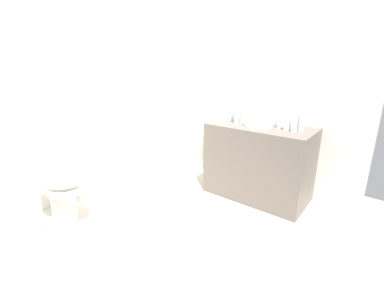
# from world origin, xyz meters

# --- Properties ---
(ground_plane) EXTENTS (3.68, 3.68, 0.00)m
(ground_plane) POSITION_xyz_m (0.00, 0.00, 0.00)
(ground_plane) COLOR beige
(wall_back_tiled) EXTENTS (3.08, 0.10, 2.46)m
(wall_back_tiled) POSITION_xyz_m (0.00, 1.36, 1.23)
(wall_back_tiled) COLOR white
(wall_back_tiled) RESTS_ON ground_plane
(wall_right_mirror) EXTENTS (0.10, 3.02, 2.46)m
(wall_right_mirror) POSITION_xyz_m (1.39, 0.00, 1.23)
(wall_right_mirror) COLOR white
(wall_right_mirror) RESTS_ON ground_plane
(bathtub) EXTENTS (1.51, 0.69, 1.26)m
(bathtub) POSITION_xyz_m (0.52, 0.97, 0.30)
(bathtub) COLOR white
(bathtub) RESTS_ON ground_plane
(toilet) EXTENTS (0.40, 0.53, 0.69)m
(toilet) POSITION_xyz_m (-0.76, 0.90, 0.37)
(toilet) COLOR white
(toilet) RESTS_ON ground_plane
(vanity_counter) EXTENTS (0.63, 1.19, 0.89)m
(vanity_counter) POSITION_xyz_m (1.02, -0.42, 0.45)
(vanity_counter) COLOR #6B6056
(vanity_counter) RESTS_ON ground_plane
(sink_basin) EXTENTS (0.33, 0.33, 0.07)m
(sink_basin) POSITION_xyz_m (1.00, -0.39, 0.93)
(sink_basin) COLOR white
(sink_basin) RESTS_ON vanity_counter
(sink_faucet) EXTENTS (0.11, 0.15, 0.09)m
(sink_faucet) POSITION_xyz_m (1.19, -0.39, 0.93)
(sink_faucet) COLOR #BABABF
(sink_faucet) RESTS_ON vanity_counter
(water_bottle_0) EXTENTS (0.07, 0.07, 0.21)m
(water_bottle_0) POSITION_xyz_m (1.06, -0.00, 0.99)
(water_bottle_0) COLOR silver
(water_bottle_0) RESTS_ON vanity_counter
(water_bottle_1) EXTENTS (0.06, 0.06, 0.19)m
(water_bottle_1) POSITION_xyz_m (1.06, -0.15, 0.98)
(water_bottle_1) COLOR silver
(water_bottle_1) RESTS_ON vanity_counter
(water_bottle_2) EXTENTS (0.07, 0.07, 0.26)m
(water_bottle_2) POSITION_xyz_m (0.98, -0.12, 1.01)
(water_bottle_2) COLOR silver
(water_bottle_2) RESTS_ON vanity_counter
(water_bottle_3) EXTENTS (0.06, 0.06, 0.21)m
(water_bottle_3) POSITION_xyz_m (1.06, -0.62, 0.99)
(water_bottle_3) COLOR silver
(water_bottle_3) RESTS_ON vanity_counter
(water_bottle_4) EXTENTS (0.07, 0.07, 0.20)m
(water_bottle_4) POSITION_xyz_m (1.06, -0.85, 0.98)
(water_bottle_4) COLOR silver
(water_bottle_4) RESTS_ON vanity_counter
(water_bottle_5) EXTENTS (0.06, 0.06, 0.19)m
(water_bottle_5) POSITION_xyz_m (0.98, -0.80, 0.98)
(water_bottle_5) COLOR silver
(water_bottle_5) RESTS_ON vanity_counter
(drinking_glass_0) EXTENTS (0.07, 0.07, 0.10)m
(drinking_glass_0) POSITION_xyz_m (1.01, -0.72, 0.94)
(drinking_glass_0) COLOR white
(drinking_glass_0) RESTS_ON vanity_counter
(soap_dish) EXTENTS (0.09, 0.06, 0.02)m
(soap_dish) POSITION_xyz_m (1.00, 0.07, 0.90)
(soap_dish) COLOR white
(soap_dish) RESTS_ON vanity_counter
(toilet_paper_roll) EXTENTS (0.11, 0.11, 0.11)m
(toilet_paper_roll) POSITION_xyz_m (-1.03, 0.96, 0.05)
(toilet_paper_roll) COLOR white
(toilet_paper_roll) RESTS_ON ground_plane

